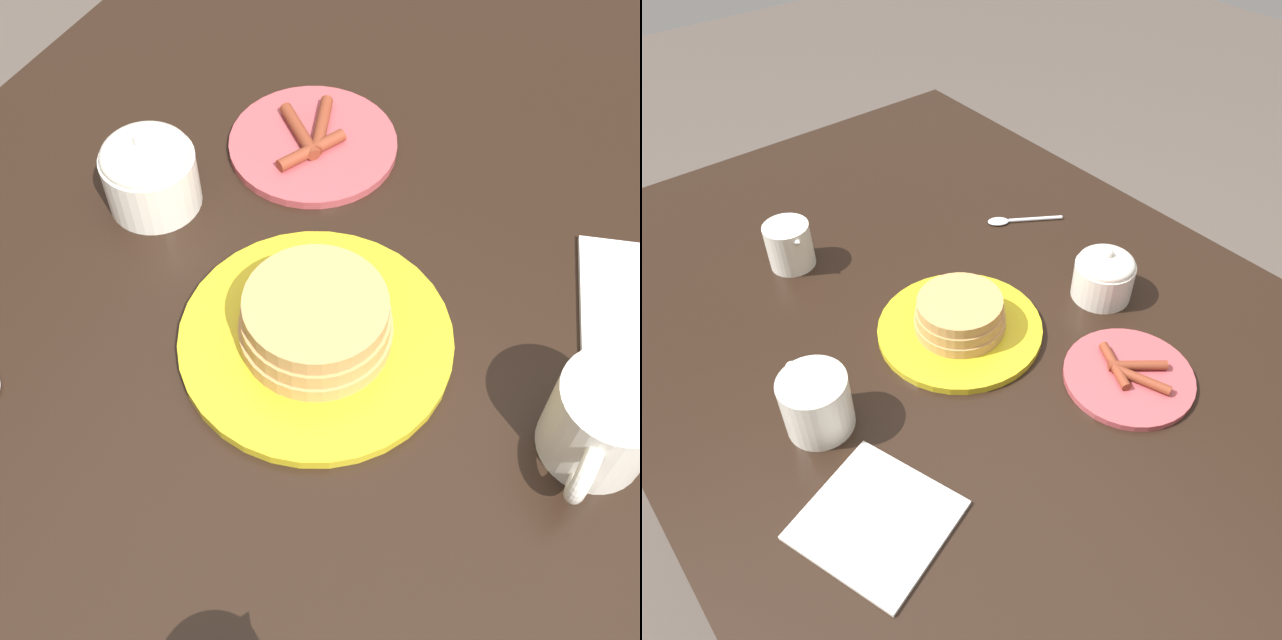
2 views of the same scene
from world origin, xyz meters
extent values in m
plane|color=#51473F|center=(0.00, 0.00, 0.00)|extent=(8.00, 8.00, 0.00)
cube|color=black|center=(0.00, 0.00, 0.75)|extent=(1.56, 0.98, 0.03)
cube|color=black|center=(-0.72, -0.43, 0.37)|extent=(0.07, 0.07, 0.73)
cylinder|color=gold|center=(0.05, 0.01, 0.77)|extent=(0.25, 0.25, 0.01)
cylinder|color=tan|center=(0.05, 0.01, 0.78)|extent=(0.14, 0.14, 0.02)
cylinder|color=tan|center=(0.05, 0.01, 0.80)|extent=(0.13, 0.13, 0.02)
cylinder|color=tan|center=(0.05, 0.01, 0.82)|extent=(0.13, 0.13, 0.02)
cylinder|color=#B2474C|center=(-0.17, -0.11, 0.77)|extent=(0.19, 0.19, 0.01)
cylinder|color=brown|center=(-0.19, -0.11, 0.78)|extent=(0.08, 0.04, 0.01)
cylinder|color=brown|center=(-0.15, -0.10, 0.78)|extent=(0.08, 0.05, 0.01)
cylinder|color=brown|center=(-0.17, -0.13, 0.78)|extent=(0.06, 0.07, 0.01)
cylinder|color=silver|center=(0.03, 0.27, 0.81)|extent=(0.09, 0.09, 0.09)
torus|color=silver|center=(0.08, 0.27, 0.81)|extent=(0.06, 0.01, 0.06)
cylinder|color=brown|center=(0.03, 0.27, 0.84)|extent=(0.08, 0.08, 0.00)
cylinder|color=silver|center=(-0.02, -0.22, 0.79)|extent=(0.10, 0.10, 0.06)
ellipsoid|color=silver|center=(-0.02, -0.22, 0.83)|extent=(0.09, 0.09, 0.03)
sphere|color=silver|center=(-0.02, -0.22, 0.85)|extent=(0.02, 0.02, 0.02)
camera|label=1|loc=(0.41, 0.21, 1.38)|focal=45.00mm
camera|label=2|loc=(-0.48, 0.44, 1.44)|focal=35.00mm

